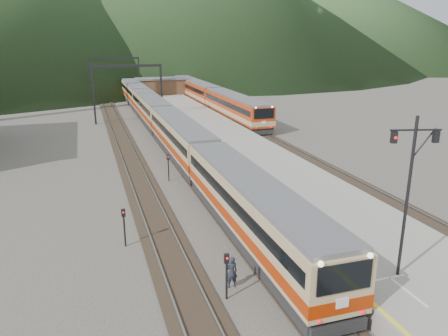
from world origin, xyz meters
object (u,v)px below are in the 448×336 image
object	(u,v)px
signal_mast	(409,182)
worker	(231,272)
main_train	(163,121)
second_train	(198,91)

from	to	relation	value
signal_mast	worker	xyz separation A→B (m)	(-7.12, 2.83, -4.67)
main_train	second_train	bearing A→B (deg)	67.68
signal_mast	main_train	bearing A→B (deg)	96.76
second_train	worker	xyz separation A→B (m)	(-14.27, -61.81, -1.31)
second_train	worker	world-z (taller)	second_train
main_train	signal_mast	bearing A→B (deg)	-83.24
worker	main_train	bearing A→B (deg)	-94.41
main_train	second_train	world-z (taller)	second_train
signal_mast	worker	bearing A→B (deg)	158.32
second_train	worker	size ratio (longest dim) A/B	39.30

